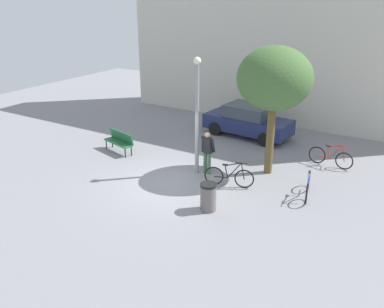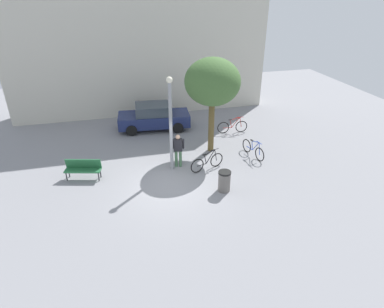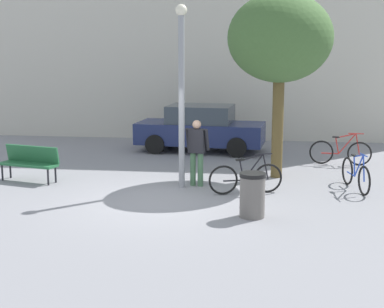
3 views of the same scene
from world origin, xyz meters
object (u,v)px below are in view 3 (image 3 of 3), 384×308
object	(u,v)px
parked_car_navy	(200,128)
trash_bin	(252,195)
park_bench	(30,160)
plaza_tree	(280,39)
bicycle_black	(246,178)
lamppost	(181,86)
person_by_lamppost	(197,148)
bicycle_red	(341,152)
bicycle_blue	(356,175)

from	to	relation	value
parked_car_navy	trash_bin	distance (m)	7.63
park_bench	plaza_tree	xyz separation A→B (m)	(6.39, 1.28, 3.11)
bicycle_black	parked_car_navy	world-z (taller)	parked_car_navy
park_bench	bicycle_black	bearing A→B (deg)	-6.19
lamppost	trash_bin	xyz separation A→B (m)	(1.80, -2.33, -2.05)
person_by_lamppost	parked_car_navy	size ratio (longest dim) A/B	0.38
park_bench	bicycle_black	world-z (taller)	bicycle_black
lamppost	bicycle_black	size ratio (longest dim) A/B	2.55
plaza_tree	bicycle_red	bearing A→B (deg)	44.51
lamppost	bicycle_black	world-z (taller)	lamppost
bicycle_blue	trash_bin	distance (m)	3.58
bicycle_blue	parked_car_navy	xyz separation A→B (m)	(-4.36, 4.77, 0.39)
park_bench	lamppost	bearing A→B (deg)	-2.50
bicycle_red	bicycle_black	world-z (taller)	same
lamppost	plaza_tree	xyz separation A→B (m)	(2.36, 1.45, 1.14)
parked_car_navy	bicycle_blue	bearing A→B (deg)	-47.58
lamppost	parked_car_navy	distance (m)	5.34
trash_bin	park_bench	bearing A→B (deg)	156.71
plaza_tree	bicycle_blue	size ratio (longest dim) A/B	2.73
bicycle_blue	trash_bin	size ratio (longest dim) A/B	1.91
lamppost	parked_car_navy	world-z (taller)	lamppost
lamppost	person_by_lamppost	world-z (taller)	lamppost
parked_car_navy	lamppost	bearing A→B (deg)	-88.82
bicycle_blue	parked_car_navy	bearing A→B (deg)	132.42
plaza_tree	bicycle_black	size ratio (longest dim) A/B	2.78
bicycle_red	parked_car_navy	bearing A→B (deg)	158.77
parked_car_navy	bicycle_red	bearing A→B (deg)	-21.23
person_by_lamppost	bicycle_blue	distance (m)	3.95
park_bench	bicycle_red	distance (m)	8.89
bicycle_blue	bicycle_red	bearing A→B (deg)	89.50
bicycle_blue	trash_bin	xyz separation A→B (m)	(-2.45, -2.60, 0.08)
plaza_tree	bicycle_blue	world-z (taller)	plaza_tree
plaza_tree	parked_car_navy	xyz separation A→B (m)	(-2.47, 3.59, -2.88)
person_by_lamppost	trash_bin	xyz separation A→B (m)	(1.45, -2.53, -0.50)
person_by_lamppost	plaza_tree	bearing A→B (deg)	31.95
lamppost	trash_bin	size ratio (longest dim) A/B	4.79
park_bench	bicycle_blue	bearing A→B (deg)	0.66
person_by_lamppost	bicycle_black	world-z (taller)	person_by_lamppost
bicycle_red	park_bench	bearing A→B (deg)	-159.15
trash_bin	plaza_tree	bearing A→B (deg)	81.57
bicycle_blue	bicycle_black	bearing A→B (deg)	-165.04
bicycle_black	parked_car_navy	distance (m)	5.76
lamppost	plaza_tree	distance (m)	3.00
person_by_lamppost	parked_car_navy	distance (m)	4.87
lamppost	bicycle_red	size ratio (longest dim) A/B	2.46
bicycle_red	plaza_tree	bearing A→B (deg)	-135.49
park_bench	bicycle_blue	world-z (taller)	bicycle_blue
lamppost	person_by_lamppost	bearing A→B (deg)	29.12
bicycle_blue	person_by_lamppost	bearing A→B (deg)	-178.91
bicycle_black	parked_car_navy	bearing A→B (deg)	107.40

